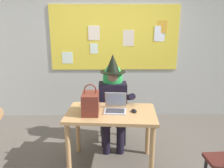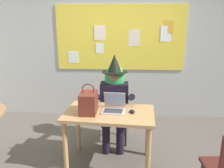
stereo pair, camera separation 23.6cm
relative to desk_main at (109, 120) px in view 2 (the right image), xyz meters
name	(u,v)px [view 2 (the right image)]	position (x,y,z in m)	size (l,w,h in m)	color
ground_plane	(115,167)	(0.08, -0.08, -0.63)	(24.00, 24.00, 0.00)	#5B544C
wall_back_bulletin	(120,41)	(0.08, 1.72, 0.85)	(6.21, 1.90, 2.95)	#B2B2AD
desk_main	(109,120)	(0.00, 0.00, 0.00)	(1.17, 0.76, 0.75)	tan
chair_at_desk	(114,110)	(0.03, 0.70, -0.14)	(0.45, 0.45, 0.88)	black
person_costumed	(114,96)	(0.03, 0.58, 0.14)	(0.59, 0.65, 1.39)	black
laptop	(114,107)	(0.05, 0.06, 0.16)	(0.30, 0.31, 0.22)	#B7B7BC
computer_mouse	(132,111)	(0.29, -0.01, 0.13)	(0.06, 0.10, 0.03)	black
handbag	(89,102)	(-0.25, -0.04, 0.25)	(0.20, 0.30, 0.38)	maroon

